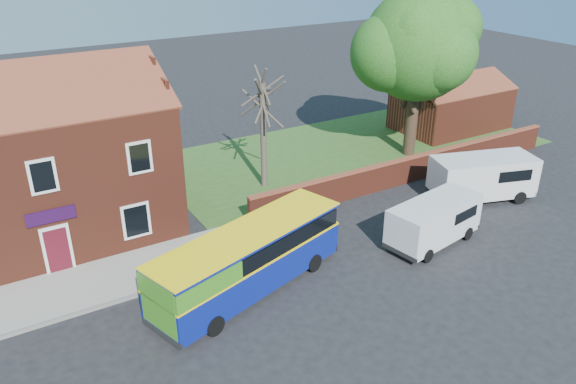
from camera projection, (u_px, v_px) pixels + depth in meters
ground at (286, 312)px, 22.10m from camera, size 120.00×120.00×0.00m
pavement at (70, 291)px, 23.30m from camera, size 18.00×3.50×0.12m
kerb at (80, 313)px, 21.93m from camera, size 18.00×0.15×0.14m
grass_strip at (352, 149)px, 38.21m from camera, size 26.00×12.00×0.04m
shop_building at (32, 170)px, 26.31m from camera, size 12.30×8.13×10.50m
boundary_wall at (414, 168)px, 33.22m from camera, size 22.00×0.38×1.60m
outbuilding at (451, 107)px, 41.70m from camera, size 8.20×5.06×4.17m
bus at (244, 260)px, 22.61m from camera, size 9.32×4.87×2.76m
van_near at (434, 220)px, 26.48m from camera, size 5.17×2.74×2.16m
van_far at (483, 176)px, 30.75m from camera, size 5.99×3.81×2.45m
large_tree at (417, 48)px, 34.66m from camera, size 8.73×6.91×10.65m
bare_tree at (263, 130)px, 31.44m from camera, size 2.50×2.98×6.66m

